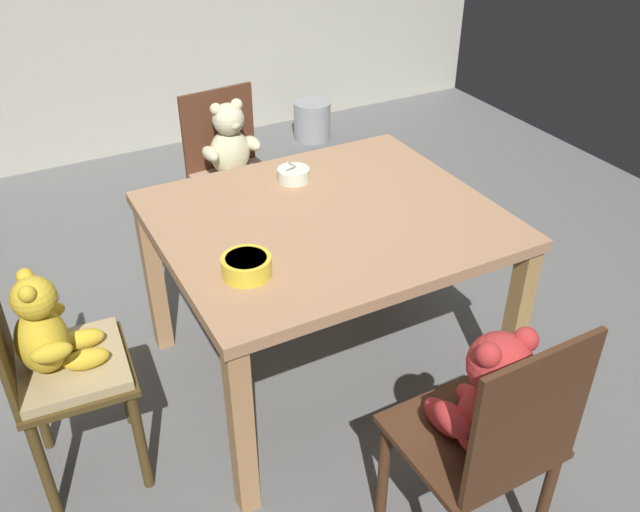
% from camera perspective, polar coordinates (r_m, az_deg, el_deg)
% --- Properties ---
extents(ground_plane, '(5.20, 5.20, 0.04)m').
position_cam_1_polar(ground_plane, '(2.92, 0.47, -9.57)').
color(ground_plane, slate).
extents(dining_table, '(1.20, 1.03, 0.74)m').
position_cam_1_polar(dining_table, '(2.51, 0.53, 1.64)').
color(dining_table, tan).
rests_on(dining_table, ground_plane).
extents(teddy_chair_near_front, '(0.43, 0.40, 0.91)m').
position_cam_1_polar(teddy_chair_near_front, '(1.96, 14.03, -12.72)').
color(teddy_chair_near_front, '#482B19').
rests_on(teddy_chair_near_front, ground_plane).
extents(teddy_chair_near_left, '(0.39, 0.41, 0.90)m').
position_cam_1_polar(teddy_chair_near_left, '(2.30, -21.45, -7.41)').
color(teddy_chair_near_left, '#4A3818').
rests_on(teddy_chair_near_left, ground_plane).
extents(teddy_chair_far_center, '(0.44, 0.40, 0.88)m').
position_cam_1_polar(teddy_chair_far_center, '(3.29, -7.33, 7.79)').
color(teddy_chair_far_center, '#57301E').
rests_on(teddy_chair_far_center, ground_plane).
extents(porridge_bowl_white_far_center, '(0.13, 0.13, 0.11)m').
position_cam_1_polar(porridge_bowl_white_far_center, '(2.70, -2.24, 6.86)').
color(porridge_bowl_white_far_center, silver).
rests_on(porridge_bowl_white_far_center, dining_table).
extents(porridge_bowl_yellow_near_left, '(0.16, 0.16, 0.06)m').
position_cam_1_polar(porridge_bowl_yellow_near_left, '(2.14, -6.17, -0.80)').
color(porridge_bowl_yellow_near_left, yellow).
rests_on(porridge_bowl_yellow_near_left, dining_table).
extents(metal_pail, '(0.26, 0.26, 0.27)m').
position_cam_1_polar(metal_pail, '(4.89, -0.65, 11.29)').
color(metal_pail, '#93969B').
rests_on(metal_pail, ground_plane).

